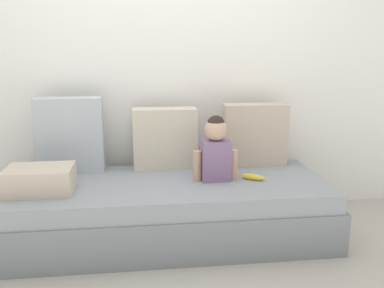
{
  "coord_description": "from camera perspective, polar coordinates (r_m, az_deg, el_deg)",
  "views": [
    {
      "loc": [
        -0.17,
        -2.6,
        1.27
      ],
      "look_at": [
        0.16,
        0.0,
        0.65
      ],
      "focal_mm": 38.56,
      "sensor_mm": 36.0,
      "label": 1
    }
  ],
  "objects": [
    {
      "name": "ground_plane",
      "position": [
        2.9,
        -3.15,
        -12.67
      ],
      "size": [
        12.0,
        12.0,
        0.0
      ],
      "primitive_type": "plane",
      "color": "#B2ADA3"
    },
    {
      "name": "throw_pillow_left",
      "position": [
        3.03,
        -16.45,
        1.2
      ],
      "size": [
        0.46,
        0.16,
        0.53
      ],
      "primitive_type": "cube",
      "color": "#B2BCC6",
      "rests_on": "couch"
    },
    {
      "name": "banana",
      "position": [
        2.8,
        8.4,
        -4.54
      ],
      "size": [
        0.17,
        0.13,
        0.04
      ],
      "primitive_type": "ellipsoid",
      "rotation": [
        0.0,
        0.0,
        -0.58
      ],
      "color": "yellow",
      "rests_on": "couch"
    },
    {
      "name": "throw_pillow_right",
      "position": [
        3.11,
        8.63,
        1.27
      ],
      "size": [
        0.47,
        0.16,
        0.46
      ],
      "primitive_type": "cube",
      "color": "#C1B29E",
      "rests_on": "couch"
    },
    {
      "name": "back_wall",
      "position": [
        3.16,
        -4.13,
        10.73
      ],
      "size": [
        5.35,
        0.1,
        2.26
      ],
      "primitive_type": "cube",
      "color": "white",
      "rests_on": "ground"
    },
    {
      "name": "folded_blanket",
      "position": [
        2.69,
        -20.32,
        -4.66
      ],
      "size": [
        0.4,
        0.28,
        0.16
      ],
      "primitive_type": "cube",
      "color": "beige",
      "rests_on": "couch"
    },
    {
      "name": "throw_pillow_center",
      "position": [
        3.0,
        -3.74,
        0.77
      ],
      "size": [
        0.46,
        0.16,
        0.44
      ],
      "primitive_type": "cube",
      "color": "beige",
      "rests_on": "couch"
    },
    {
      "name": "toddler",
      "position": [
        2.73,
        3.27,
        -0.67
      ],
      "size": [
        0.3,
        0.15,
        0.44
      ],
      "color": "gray",
      "rests_on": "couch"
    },
    {
      "name": "couch",
      "position": [
        2.82,
        -3.21,
        -9.07
      ],
      "size": [
        2.15,
        0.85,
        0.4
      ],
      "color": "gray",
      "rests_on": "ground"
    }
  ]
}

